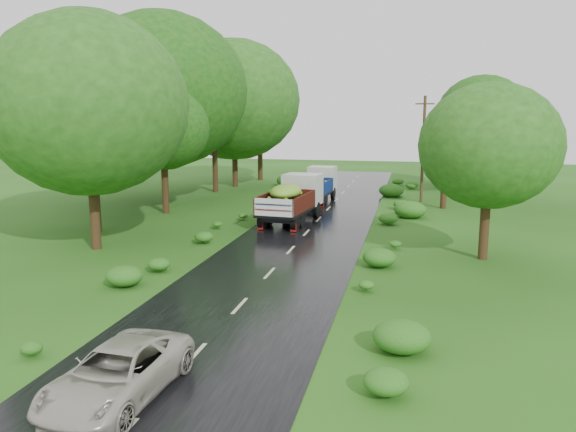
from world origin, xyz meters
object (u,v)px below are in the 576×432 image
(car, at_px, (118,373))
(utility_pole, at_px, (423,148))
(truck_near, at_px, (293,197))
(truck_far, at_px, (317,183))

(car, bearing_deg, utility_pole, 80.77)
(truck_near, xyz_separation_m, utility_pole, (7.50, 9.46, 2.40))
(truck_near, relative_size, truck_far, 1.12)
(utility_pole, bearing_deg, truck_near, -124.19)
(truck_far, relative_size, car, 1.36)
(truck_near, bearing_deg, utility_pole, 57.37)
(truck_near, distance_m, truck_far, 7.97)
(truck_near, height_order, utility_pole, utility_pole)
(truck_near, distance_m, car, 21.44)
(truck_near, height_order, truck_far, truck_near)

